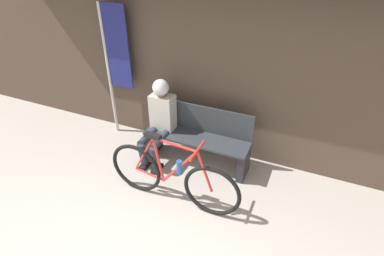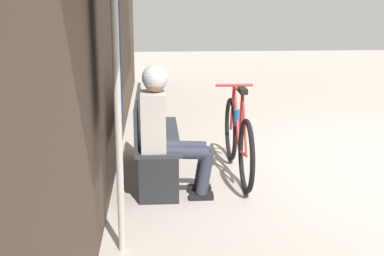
% 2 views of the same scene
% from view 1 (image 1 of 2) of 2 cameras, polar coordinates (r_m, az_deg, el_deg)
% --- Properties ---
extents(storefront_wall, '(12.00, 0.56, 3.20)m').
position_cam_1_polar(storefront_wall, '(4.07, 6.08, 15.60)').
color(storefront_wall, '#4C3D33').
rests_on(storefront_wall, ground_plane).
extents(park_bench_near, '(1.51, 0.42, 0.85)m').
position_cam_1_polar(park_bench_near, '(4.29, 1.12, -2.06)').
color(park_bench_near, '#2D3338').
rests_on(park_bench_near, ground_plane).
extents(bicycle, '(1.73, 0.40, 0.95)m').
position_cam_1_polar(bicycle, '(3.66, -3.81, -9.33)').
color(bicycle, black).
rests_on(bicycle, ground_plane).
extents(person_seated, '(0.34, 0.65, 1.22)m').
position_cam_1_polar(person_seated, '(4.26, -6.23, 2.23)').
color(person_seated, '#2D3342').
rests_on(person_seated, ground_plane).
extents(banner_pole, '(0.45, 0.05, 2.10)m').
position_cam_1_polar(banner_pole, '(4.74, -14.59, 13.00)').
color(banner_pole, '#B7B2A8').
rests_on(banner_pole, ground_plane).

